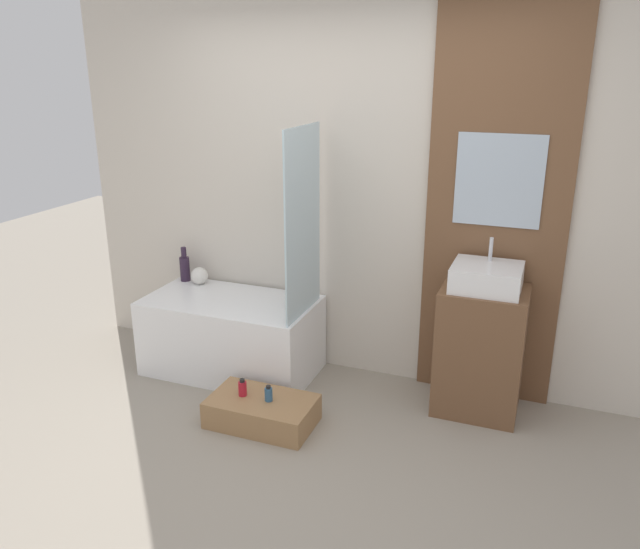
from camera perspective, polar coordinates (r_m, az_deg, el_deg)
ground_plane at (r=3.51m, az=-6.08°, el=-19.26°), size 12.00×12.00×0.00m
wall_tiled_back at (r=4.31m, az=2.91°, el=7.31°), size 4.20×0.06×2.60m
wall_wood_accent at (r=4.07m, az=15.86°, el=6.04°), size 0.88×0.04×2.60m
bathtub at (r=4.60m, az=-8.07°, el=-5.50°), size 1.22×0.66×0.56m
glass_shower_screen at (r=4.04m, az=-1.58°, el=4.70°), size 0.01×0.56×1.24m
wooden_step_bench at (r=4.02m, az=-5.32°, el=-12.34°), size 0.66×0.39×0.17m
vanity_cabinet at (r=4.13m, az=14.42°, el=-6.75°), size 0.53×0.43×0.84m
sink at (r=3.95m, az=15.00°, el=-0.24°), size 0.42×0.37×0.30m
vase_tall_dark at (r=4.91m, az=-12.26°, el=0.66°), size 0.07×0.07×0.27m
vase_round_light at (r=4.82m, az=-10.97°, el=-0.12°), size 0.13×0.13×0.13m
bottle_soap_primary at (r=4.00m, az=-7.10°, el=-10.26°), size 0.05×0.05×0.11m
bottle_soap_secondary at (r=3.93m, az=-4.73°, el=-10.83°), size 0.05×0.05×0.10m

